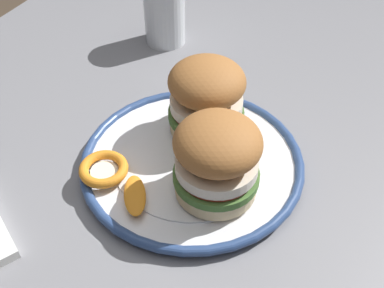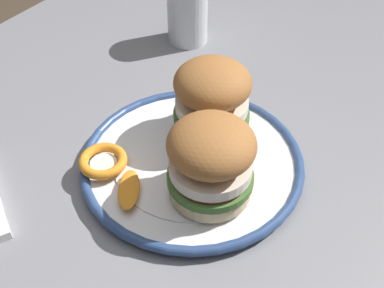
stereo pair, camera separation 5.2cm
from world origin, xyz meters
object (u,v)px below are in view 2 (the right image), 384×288
(sandwich_half_left, at_px, (212,98))
(drinking_glass, at_px, (187,15))
(dining_table, at_px, (206,204))
(dinner_plate, at_px, (192,162))
(sandwich_half_right, at_px, (211,160))

(sandwich_half_left, distance_m, drinking_glass, 0.25)
(dining_table, distance_m, dinner_plate, 0.11)
(dinner_plate, height_order, sandwich_half_left, sandwich_half_left)
(dining_table, distance_m, sandwich_half_right, 0.18)
(sandwich_half_left, xyz_separation_m, sandwich_half_right, (-0.09, -0.06, 0.00))
(sandwich_half_right, bearing_deg, drinking_glass, 38.23)
(dining_table, height_order, sandwich_half_left, sandwich_half_left)
(sandwich_half_left, relative_size, drinking_glass, 1.21)
(sandwich_half_left, height_order, sandwich_half_right, same)
(sandwich_half_left, bearing_deg, drinking_glass, 41.17)
(sandwich_half_right, height_order, drinking_glass, sandwich_half_right)
(dining_table, relative_size, sandwich_half_left, 9.50)
(dining_table, height_order, sandwich_half_right, sandwich_half_right)
(sandwich_half_left, height_order, drinking_glass, sandwich_half_left)
(drinking_glass, bearing_deg, sandwich_half_right, -141.77)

